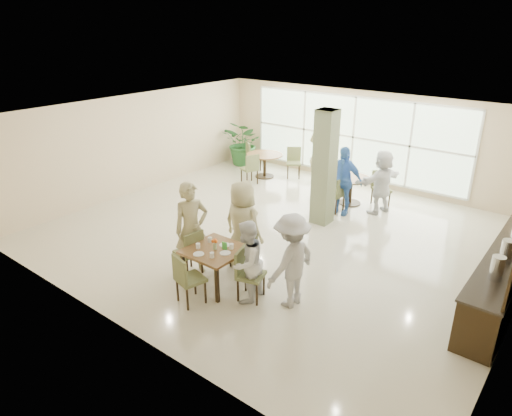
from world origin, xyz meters
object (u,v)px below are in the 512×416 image
Objects in this scene: buffet_counter at (510,266)px; adult_b at (382,182)px; potted_plant at (244,143)px; main_table at (215,253)px; teen_right at (247,262)px; round_table_left at (265,159)px; teen_standing at (291,261)px; round_table_right at (351,184)px; adult_standing at (319,151)px; teen_left at (192,229)px; adult_a at (343,180)px; teen_far at (242,225)px.

adult_b is (-3.43, 2.16, 0.28)m from buffet_counter.
potted_plant is 5.59m from adult_b.
main_table is 0.67× the size of teen_right.
potted_plant is (-1.35, 0.62, 0.18)m from round_table_left.
round_table_left is 0.76× the size of teen_right.
buffet_counter is at bearing 123.22° from teen_right.
potted_plant is at bearing -129.95° from teen_standing.
round_table_right is 4.87m from buffet_counter.
adult_standing is at bearing -94.78° from adult_b.
main_table is at bearing -99.66° from teen_right.
adult_standing reaches higher than teen_standing.
main_table is at bearing -90.74° from round_table_right.
buffet_counter reaches higher than adult_b.
teen_left is 5.41m from adult_b.
round_table_left is at bearing 24.51° from adult_standing.
round_table_left is 6.18m from teen_left.
teen_standing reaches higher than round_table_left.
teen_standing is 4.43m from adult_a.
teen_right is 5.27m from adult_b.
round_table_right is at bearing 92.66° from adult_a.
adult_standing reaches higher than adult_b.
buffet_counter is 9.49m from potted_plant.
round_table_right is at bearing -92.09° from teen_far.
teen_far is at bearing -144.68° from teen_right.
teen_left is 1.47m from teen_right.
adult_a is 0.90× the size of adult_standing.
round_table_left is at bearing 160.66° from buffet_counter.
adult_b is at bearing -6.82° from round_table_left.
potted_plant is 0.92× the size of adult_b.
teen_far reaches higher than round_table_right.
teen_left is 2.17m from teen_standing.
round_table_left is at bearing -24.67° from potted_plant.
buffet_counter reaches higher than main_table.
buffet_counter is 4.48m from adult_a.
buffet_counter is (4.32, -2.25, -0.00)m from round_table_right.
round_table_left is 0.64× the size of teen_far.
round_table_left is 1.78m from adult_standing.
main_table is 7.79m from potted_plant.
adult_a is (3.35, -1.15, 0.31)m from round_table_left.
buffet_counter is at bearing -34.70° from teen_left.
adult_a is at bearing 13.85° from teen_left.
round_table_right is 0.58× the size of adult_a.
adult_standing is (-2.49, 1.06, 0.15)m from adult_b.
round_table_right is 5.19m from teen_standing.
adult_standing is at bearing -167.43° from teen_right.
adult_b is at bearing 147.83° from buffet_counter.
adult_standing is (-1.45, 5.40, 0.09)m from teen_far.
buffet_counter is 2.64× the size of adult_a.
round_table_left is at bearing -134.13° from teen_standing.
buffet_counter reaches higher than teen_right.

